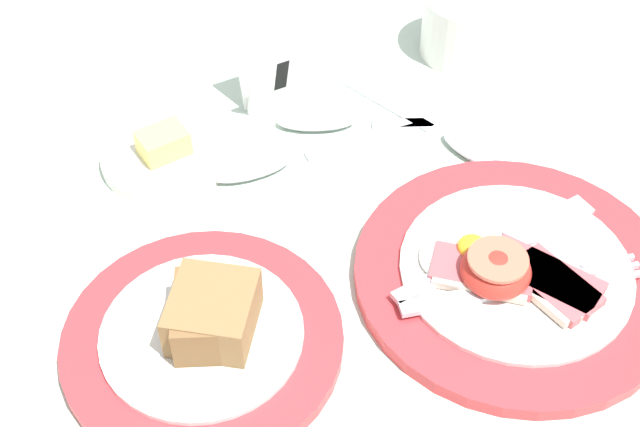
{
  "coord_description": "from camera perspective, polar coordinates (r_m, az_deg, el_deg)",
  "views": [
    {
      "loc": [
        -0.23,
        -0.37,
        0.52
      ],
      "look_at": [
        -0.06,
        0.07,
        0.02
      ],
      "focal_mm": 50.0,
      "sensor_mm": 36.0,
      "label": 1
    }
  ],
  "objects": [
    {
      "name": "ground_plane",
      "position": [
        0.68,
        6.58,
        -4.04
      ],
      "size": [
        3.0,
        3.0,
        0.0
      ],
      "primitive_type": "plane",
      "color": "#B7CCB7"
    },
    {
      "name": "breakfast_plate",
      "position": [
        0.68,
        12.18,
        -3.77
      ],
      "size": [
        0.24,
        0.24,
        0.04
      ],
      "color": "red",
      "rests_on": "ground_plane"
    },
    {
      "name": "bread_plate",
      "position": [
        0.63,
        -7.31,
        -7.8
      ],
      "size": [
        0.2,
        0.2,
        0.05
      ],
      "color": "red",
      "rests_on": "ground_plane"
    },
    {
      "name": "sugar_cup",
      "position": [
        0.88,
        9.43,
        11.92
      ],
      "size": [
        0.09,
        0.09,
        0.06
      ],
      "color": "white",
      "rests_on": "ground_plane"
    },
    {
      "name": "butter_dish",
      "position": [
        0.78,
        -9.88,
        3.76
      ],
      "size": [
        0.11,
        0.11,
        0.03
      ],
      "color": "silver",
      "rests_on": "ground_plane"
    },
    {
      "name": "number_card",
      "position": [
        0.81,
        -2.92,
        9.15
      ],
      "size": [
        0.07,
        0.05,
        0.07
      ],
      "rotation": [
        0.0,
        0.0,
        0.12
      ],
      "color": "white",
      "rests_on": "ground_plane"
    },
    {
      "name": "teaspoon_by_saucer",
      "position": [
        0.79,
        8.41,
        4.84
      ],
      "size": [
        0.1,
        0.18,
        0.01
      ],
      "rotation": [
        0.0,
        0.0,
        5.15
      ],
      "color": "silver",
      "rests_on": "ground_plane"
    },
    {
      "name": "teaspoon_near_cup",
      "position": [
        0.76,
        -2.52,
        3.38
      ],
      "size": [
        0.19,
        0.03,
        0.01
      ],
      "rotation": [
        0.0,
        0.0,
        3.14
      ],
      "color": "silver",
      "rests_on": "ground_plane"
    },
    {
      "name": "teaspoon_stray",
      "position": [
        0.8,
        1.68,
        5.92
      ],
      "size": [
        0.19,
        0.08,
        0.01
      ],
      "rotation": [
        0.0,
        0.0,
        2.79
      ],
      "color": "silver",
      "rests_on": "ground_plane"
    }
  ]
}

